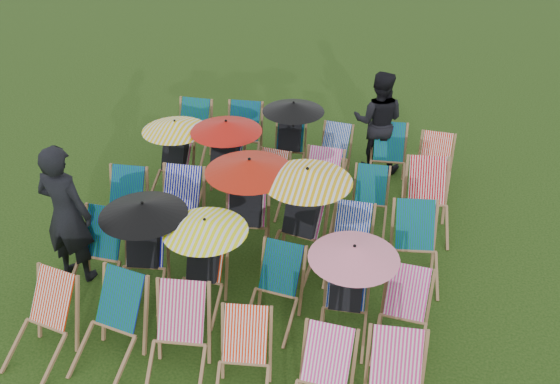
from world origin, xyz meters
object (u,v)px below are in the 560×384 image
(deckchair_0, at_px, (39,324))
(person_rear, at_px, (378,122))
(person_left, at_px, (66,214))
(deckchair_29, at_px, (434,168))

(deckchair_0, bearing_deg, person_rear, 69.31)
(person_left, bearing_deg, deckchair_29, -138.29)
(deckchair_29, distance_m, person_rear, 1.19)
(deckchair_0, bearing_deg, deckchair_29, 58.84)
(person_left, bearing_deg, deckchair_0, 110.81)
(person_left, bearing_deg, person_rear, -126.84)
(deckchair_0, height_order, person_left, person_left)
(deckchair_0, xyz_separation_m, person_left, (-0.41, 1.35, 0.49))
(deckchair_29, relative_size, person_left, 0.46)
(deckchair_0, distance_m, deckchair_29, 6.10)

